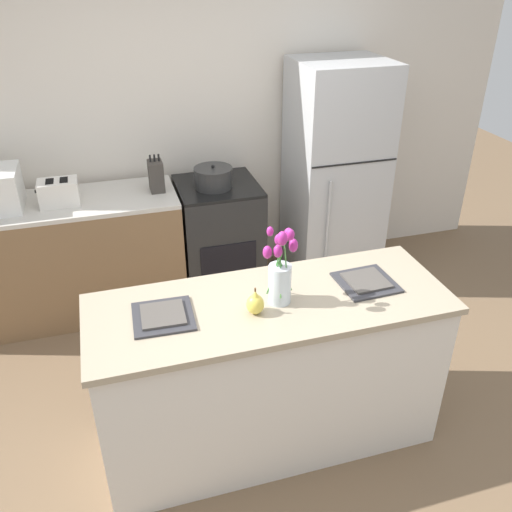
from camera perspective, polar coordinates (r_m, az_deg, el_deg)
name	(u,v)px	position (r m, az deg, el deg)	size (l,w,h in m)	color
ground_plane	(268,434)	(3.27, 1.31, -18.22)	(10.00, 10.00, 0.00)	brown
back_wall	(191,112)	(4.28, -6.91, 14.86)	(5.20, 0.08, 2.70)	silver
kitchen_island	(269,373)	(2.95, 1.41, -12.18)	(1.80, 0.66, 0.92)	silver
back_counter	(65,259)	(4.20, -19.49, -0.30)	(1.68, 0.60, 0.90)	brown
stove_range	(219,238)	(4.26, -3.88, 1.90)	(0.60, 0.61, 0.90)	black
refrigerator	(335,175)	(4.36, 8.29, 8.43)	(0.68, 0.67, 1.74)	#B7BABC
flower_vase	(280,273)	(2.58, 2.57, -1.81)	(0.17, 0.17, 0.41)	silver
pear_figurine	(255,303)	(2.55, -0.08, -4.99)	(0.09, 0.09, 0.14)	#E5CC4C
plate_setting_left	(163,316)	(2.59, -9.76, -6.22)	(0.29, 0.29, 0.02)	#333338
plate_setting_right	(366,282)	(2.85, 11.51, -2.67)	(0.29, 0.29, 0.02)	#333338
toaster	(59,192)	(3.93, -20.04, 6.31)	(0.28, 0.18, 0.17)	silver
cooking_pot	(213,178)	(3.99, -4.52, 8.23)	(0.28, 0.28, 0.17)	#2D2D2D
knife_block	(156,176)	(3.97, -10.47, 8.28)	(0.10, 0.14, 0.27)	#3D3833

